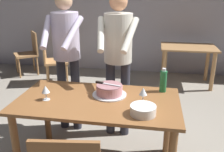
{
  "coord_description": "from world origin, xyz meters",
  "views": [
    {
      "loc": [
        0.51,
        -2.11,
        1.75
      ],
      "look_at": [
        0.09,
        0.27,
        0.9
      ],
      "focal_mm": 39.73,
      "sensor_mm": 36.0,
      "label": 1
    }
  ],
  "objects_px": {
    "plate_stack": "(143,110)",
    "background_chair_1": "(29,51)",
    "background_table": "(188,55)",
    "main_dining_table": "(98,110)",
    "wine_glass_far": "(143,92)",
    "cake_on_platter": "(109,90)",
    "water_bottle": "(163,81)",
    "background_chair_0": "(52,59)",
    "person_cutting_cake": "(118,51)",
    "person_standing_beside": "(66,49)",
    "wine_glass_near": "(46,90)",
    "cake_knife": "(103,83)"
  },
  "relations": [
    {
      "from": "water_bottle",
      "to": "person_standing_beside",
      "type": "bearing_deg",
      "value": 162.95
    },
    {
      "from": "plate_stack",
      "to": "person_standing_beside",
      "type": "relative_size",
      "value": 0.13
    },
    {
      "from": "cake_knife",
      "to": "person_standing_beside",
      "type": "distance_m",
      "value": 0.79
    },
    {
      "from": "cake_knife",
      "to": "wine_glass_near",
      "type": "bearing_deg",
      "value": -155.6
    },
    {
      "from": "wine_glass_near",
      "to": "water_bottle",
      "type": "relative_size",
      "value": 0.58
    },
    {
      "from": "cake_knife",
      "to": "plate_stack",
      "type": "xyz_separation_m",
      "value": [
        0.42,
        -0.36,
        -0.08
      ]
    },
    {
      "from": "background_chair_1",
      "to": "cake_on_platter",
      "type": "bearing_deg",
      "value": -49.03
    },
    {
      "from": "cake_on_platter",
      "to": "background_chair_0",
      "type": "xyz_separation_m",
      "value": [
        -1.49,
        2.08,
        -0.31
      ]
    },
    {
      "from": "background_chair_0",
      "to": "main_dining_table",
      "type": "bearing_deg",
      "value": -57.5
    },
    {
      "from": "wine_glass_near",
      "to": "water_bottle",
      "type": "bearing_deg",
      "value": 19.85
    },
    {
      "from": "plate_stack",
      "to": "cake_knife",
      "type": "bearing_deg",
      "value": 139.09
    },
    {
      "from": "plate_stack",
      "to": "background_chair_1",
      "type": "distance_m",
      "value": 3.85
    },
    {
      "from": "wine_glass_far",
      "to": "background_chair_1",
      "type": "distance_m",
      "value": 3.67
    },
    {
      "from": "plate_stack",
      "to": "main_dining_table",
      "type": "bearing_deg",
      "value": 153.31
    },
    {
      "from": "background_table",
      "to": "background_chair_1",
      "type": "height_order",
      "value": "background_chair_1"
    },
    {
      "from": "background_chair_0",
      "to": "plate_stack",
      "type": "bearing_deg",
      "value": -52.69
    },
    {
      "from": "plate_stack",
      "to": "background_chair_0",
      "type": "xyz_separation_m",
      "value": [
        -1.84,
        2.42,
        -0.3
      ]
    },
    {
      "from": "wine_glass_far",
      "to": "person_standing_beside",
      "type": "xyz_separation_m",
      "value": [
        -0.96,
        0.64,
        0.22
      ]
    },
    {
      "from": "person_cutting_cake",
      "to": "background_chair_1",
      "type": "xyz_separation_m",
      "value": [
        -2.21,
        2.02,
        -0.58
      ]
    },
    {
      "from": "plate_stack",
      "to": "wine_glass_near",
      "type": "bearing_deg",
      "value": 171.73
    },
    {
      "from": "plate_stack",
      "to": "wine_glass_far",
      "type": "height_order",
      "value": "wine_glass_far"
    },
    {
      "from": "main_dining_table",
      "to": "wine_glass_near",
      "type": "height_order",
      "value": "wine_glass_near"
    },
    {
      "from": "background_chair_1",
      "to": "background_chair_0",
      "type": "bearing_deg",
      "value": -32.84
    },
    {
      "from": "wine_glass_near",
      "to": "wine_glass_far",
      "type": "bearing_deg",
      "value": 6.54
    },
    {
      "from": "wine_glass_near",
      "to": "person_cutting_cake",
      "type": "relative_size",
      "value": 0.08
    },
    {
      "from": "cake_knife",
      "to": "background_chair_0",
      "type": "distance_m",
      "value": 2.53
    },
    {
      "from": "plate_stack",
      "to": "background_table",
      "type": "distance_m",
      "value": 2.9
    },
    {
      "from": "wine_glass_far",
      "to": "person_standing_beside",
      "type": "height_order",
      "value": "person_standing_beside"
    },
    {
      "from": "plate_stack",
      "to": "water_bottle",
      "type": "xyz_separation_m",
      "value": [
        0.17,
        0.53,
        0.07
      ]
    },
    {
      "from": "wine_glass_far",
      "to": "water_bottle",
      "type": "relative_size",
      "value": 0.58
    },
    {
      "from": "main_dining_table",
      "to": "background_chair_1",
      "type": "height_order",
      "value": "background_chair_1"
    },
    {
      "from": "water_bottle",
      "to": "background_chair_0",
      "type": "bearing_deg",
      "value": 136.88
    },
    {
      "from": "background_table",
      "to": "person_cutting_cake",
      "type": "bearing_deg",
      "value": -117.95
    },
    {
      "from": "person_cutting_cake",
      "to": "cake_on_platter",
      "type": "bearing_deg",
      "value": -90.77
    },
    {
      "from": "wine_glass_far",
      "to": "background_chair_1",
      "type": "bearing_deg",
      "value": 133.87
    },
    {
      "from": "cake_on_platter",
      "to": "person_cutting_cake",
      "type": "bearing_deg",
      "value": 89.23
    },
    {
      "from": "cake_on_platter",
      "to": "wine_glass_near",
      "type": "relative_size",
      "value": 2.36
    },
    {
      "from": "plate_stack",
      "to": "water_bottle",
      "type": "bearing_deg",
      "value": 71.93
    },
    {
      "from": "wine_glass_far",
      "to": "person_standing_beside",
      "type": "relative_size",
      "value": 0.08
    },
    {
      "from": "wine_glass_far",
      "to": "person_cutting_cake",
      "type": "relative_size",
      "value": 0.08
    },
    {
      "from": "main_dining_table",
      "to": "cake_on_platter",
      "type": "height_order",
      "value": "cake_on_platter"
    },
    {
      "from": "wine_glass_far",
      "to": "person_cutting_cake",
      "type": "xyz_separation_m",
      "value": [
        -0.33,
        0.61,
        0.22
      ]
    },
    {
      "from": "plate_stack",
      "to": "background_chair_0",
      "type": "height_order",
      "value": "background_chair_0"
    },
    {
      "from": "person_cutting_cake",
      "to": "person_standing_beside",
      "type": "distance_m",
      "value": 0.63
    },
    {
      "from": "plate_stack",
      "to": "water_bottle",
      "type": "height_order",
      "value": "water_bottle"
    },
    {
      "from": "person_standing_beside",
      "to": "background_chair_1",
      "type": "bearing_deg",
      "value": 128.33
    },
    {
      "from": "wine_glass_near",
      "to": "background_chair_0",
      "type": "height_order",
      "value": "background_chair_0"
    },
    {
      "from": "main_dining_table",
      "to": "wine_glass_far",
      "type": "relative_size",
      "value": 10.8
    },
    {
      "from": "person_cutting_cake",
      "to": "water_bottle",
      "type": "bearing_deg",
      "value": -31.9
    },
    {
      "from": "cake_knife",
      "to": "wine_glass_far",
      "type": "relative_size",
      "value": 1.84
    }
  ]
}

